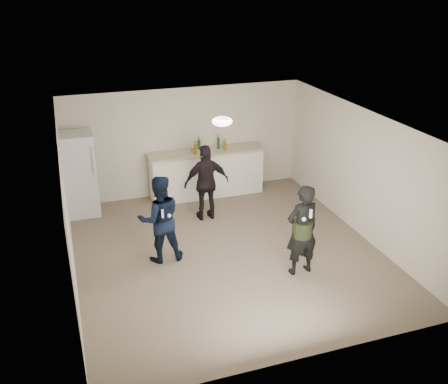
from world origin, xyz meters
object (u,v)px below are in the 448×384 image
object	(u,v)px
fridge	(79,174)
spectator	(207,183)
man	(160,219)
shaker	(192,151)
woman	(302,230)
counter	(207,174)

from	to	relation	value
fridge	spectator	distance (m)	2.73
man	shaker	bearing A→B (deg)	-116.48
man	woman	bearing A→B (deg)	152.40
fridge	man	bearing A→B (deg)	-63.34
man	spectator	distance (m)	1.84
fridge	counter	bearing A→B (deg)	1.41
counter	fridge	world-z (taller)	fridge
counter	shaker	distance (m)	0.76
shaker	spectator	world-z (taller)	spectator
shaker	counter	bearing A→B (deg)	18.91
man	fridge	bearing A→B (deg)	-62.49
man	spectator	bearing A→B (deg)	-132.54
woman	fridge	bearing A→B (deg)	-52.21
shaker	spectator	size ratio (longest dim) A/B	0.10
shaker	fridge	bearing A→B (deg)	178.60
counter	spectator	world-z (taller)	spectator
fridge	shaker	bearing A→B (deg)	-1.40
counter	woman	distance (m)	3.76
spectator	counter	bearing A→B (deg)	-106.69
counter	shaker	bearing A→B (deg)	-161.09
shaker	woman	size ratio (longest dim) A/B	0.10
spectator	shaker	bearing A→B (deg)	-88.47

